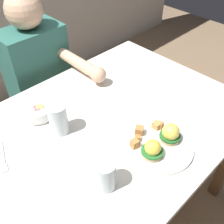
{
  "coord_description": "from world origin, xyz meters",
  "views": [
    {
      "loc": [
        -0.58,
        -0.6,
        1.53
      ],
      "look_at": [
        0.01,
        0.0,
        0.78
      ],
      "focal_mm": 42.03,
      "sensor_mm": 36.0,
      "label": 1
    }
  ],
  "objects_px": {
    "fork": "(3,158)",
    "diner_person": "(42,78)",
    "water_glass_near": "(58,121)",
    "dining_table": "(110,136)",
    "fruit_bowl": "(38,112)",
    "eggs_benedict_plate": "(159,143)",
    "water_glass_far": "(105,176)"
  },
  "relations": [
    {
      "from": "water_glass_near",
      "to": "diner_person",
      "type": "height_order",
      "value": "diner_person"
    },
    {
      "from": "diner_person",
      "to": "fruit_bowl",
      "type": "bearing_deg",
      "value": -122.46
    },
    {
      "from": "fruit_bowl",
      "to": "diner_person",
      "type": "height_order",
      "value": "diner_person"
    },
    {
      "from": "water_glass_far",
      "to": "diner_person",
      "type": "relative_size",
      "value": 0.1
    },
    {
      "from": "fruit_bowl",
      "to": "diner_person",
      "type": "distance_m",
      "value": 0.45
    },
    {
      "from": "dining_table",
      "to": "water_glass_near",
      "type": "bearing_deg",
      "value": 152.94
    },
    {
      "from": "dining_table",
      "to": "fork",
      "type": "bearing_deg",
      "value": 163.34
    },
    {
      "from": "fork",
      "to": "diner_person",
      "type": "height_order",
      "value": "diner_person"
    },
    {
      "from": "eggs_benedict_plate",
      "to": "diner_person",
      "type": "distance_m",
      "value": 0.85
    },
    {
      "from": "diner_person",
      "to": "dining_table",
      "type": "bearing_deg",
      "value": -92.19
    },
    {
      "from": "fruit_bowl",
      "to": "water_glass_far",
      "type": "xyz_separation_m",
      "value": [
        -0.03,
        -0.45,
        0.02
      ]
    },
    {
      "from": "dining_table",
      "to": "water_glass_near",
      "type": "xyz_separation_m",
      "value": [
        -0.2,
        0.1,
        0.16
      ]
    },
    {
      "from": "eggs_benedict_plate",
      "to": "fruit_bowl",
      "type": "xyz_separation_m",
      "value": [
        -0.24,
        0.48,
        0.0
      ]
    },
    {
      "from": "eggs_benedict_plate",
      "to": "water_glass_far",
      "type": "xyz_separation_m",
      "value": [
        -0.27,
        0.02,
        0.03
      ]
    },
    {
      "from": "fork",
      "to": "diner_person",
      "type": "distance_m",
      "value": 0.66
    },
    {
      "from": "eggs_benedict_plate",
      "to": "fruit_bowl",
      "type": "distance_m",
      "value": 0.53
    },
    {
      "from": "fruit_bowl",
      "to": "water_glass_near",
      "type": "bearing_deg",
      "value": -83.05
    },
    {
      "from": "eggs_benedict_plate",
      "to": "fork",
      "type": "xyz_separation_m",
      "value": [
        -0.46,
        0.38,
        -0.02
      ]
    },
    {
      "from": "water_glass_near",
      "to": "dining_table",
      "type": "bearing_deg",
      "value": -27.06
    },
    {
      "from": "water_glass_far",
      "to": "diner_person",
      "type": "bearing_deg",
      "value": 72.3
    },
    {
      "from": "dining_table",
      "to": "fruit_bowl",
      "type": "relative_size",
      "value": 10.0
    },
    {
      "from": "dining_table",
      "to": "diner_person",
      "type": "bearing_deg",
      "value": 87.81
    },
    {
      "from": "fork",
      "to": "water_glass_far",
      "type": "height_order",
      "value": "water_glass_far"
    },
    {
      "from": "dining_table",
      "to": "eggs_benedict_plate",
      "type": "distance_m",
      "value": 0.28
    },
    {
      "from": "fork",
      "to": "fruit_bowl",
      "type": "bearing_deg",
      "value": 23.94
    },
    {
      "from": "dining_table",
      "to": "diner_person",
      "type": "xyz_separation_m",
      "value": [
        0.02,
        0.6,
        0.02
      ]
    },
    {
      "from": "water_glass_far",
      "to": "water_glass_near",
      "type": "bearing_deg",
      "value": 82.28
    },
    {
      "from": "fork",
      "to": "dining_table",
      "type": "bearing_deg",
      "value": -16.66
    },
    {
      "from": "water_glass_far",
      "to": "diner_person",
      "type": "distance_m",
      "value": 0.87
    },
    {
      "from": "fork",
      "to": "diner_person",
      "type": "xyz_separation_m",
      "value": [
        0.46,
        0.47,
        -0.09
      ]
    },
    {
      "from": "eggs_benedict_plate",
      "to": "diner_person",
      "type": "height_order",
      "value": "diner_person"
    },
    {
      "from": "fork",
      "to": "diner_person",
      "type": "bearing_deg",
      "value": 45.53
    }
  ]
}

